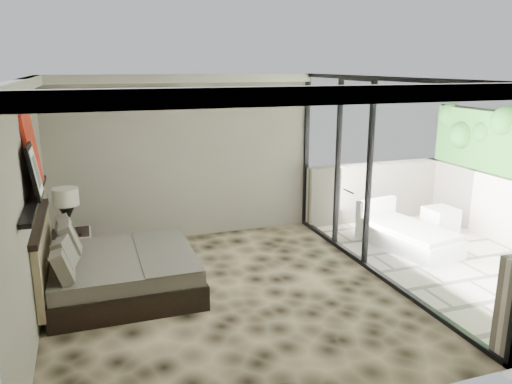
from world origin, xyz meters
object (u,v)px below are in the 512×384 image
object	(u,v)px
bed	(116,271)
lounger	(406,235)
nightstand	(72,247)
ottoman	(440,221)
table_lamp	(66,205)

from	to	relation	value
bed	lounger	size ratio (longest dim) A/B	1.08
nightstand	lounger	size ratio (longest dim) A/B	0.32
bed	ottoman	bearing A→B (deg)	5.74
table_lamp	nightstand	bearing A→B (deg)	-21.10
lounger	ottoman	bearing A→B (deg)	7.86
bed	nightstand	size ratio (longest dim) A/B	3.35
table_lamp	lounger	xyz separation A→B (m)	(5.26, -0.95, -0.75)
nightstand	ottoman	xyz separation A→B (m)	(6.18, -0.63, -0.04)
bed	lounger	distance (m)	4.68
lounger	table_lamp	bearing A→B (deg)	158.86
bed	ottoman	distance (m)	5.64
bed	table_lamp	distance (m)	1.48
lounger	bed	bearing A→B (deg)	172.15
nightstand	ottoman	size ratio (longest dim) A/B	1.18
bed	table_lamp	world-z (taller)	table_lamp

